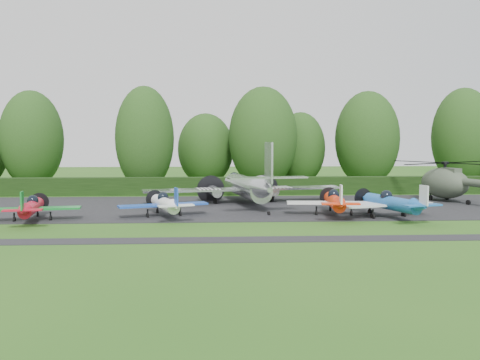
{
  "coord_description": "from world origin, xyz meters",
  "views": [
    {
      "loc": [
        -2.54,
        -39.41,
        6.49
      ],
      "look_at": [
        0.12,
        10.6,
        2.5
      ],
      "focal_mm": 40.0,
      "sensor_mm": 36.0,
      "label": 1
    }
  ],
  "objects": [
    {
      "name": "light_plane_blue",
      "position": [
        11.78,
        2.27,
        1.28
      ],
      "size": [
        7.97,
        8.38,
        3.06
      ],
      "rotation": [
        0.0,
        0.0,
        -0.3
      ],
      "color": "#1A589F",
      "rests_on": "ground"
    },
    {
      "name": "hedgerow",
      "position": [
        0.0,
        21.0,
        0.0
      ],
      "size": [
        90.0,
        1.6,
        2.0
      ],
      "primitive_type": "cube",
      "color": "black",
      "rests_on": "ground"
    },
    {
      "name": "tree_7",
      "position": [
        31.69,
        31.84,
        6.61
      ],
      "size": [
        8.31,
        8.31,
        13.24
      ],
      "color": "black",
      "rests_on": "ground"
    },
    {
      "name": "tree_3",
      "position": [
        18.18,
        30.89,
        6.32
      ],
      "size": [
        8.49,
        8.49,
        12.65
      ],
      "color": "black",
      "rests_on": "ground"
    },
    {
      "name": "taxiway_verge",
      "position": [
        0.0,
        -6.0,
        0.0
      ],
      "size": [
        70.0,
        2.0,
        0.0
      ],
      "primitive_type": "cube",
      "color": "black",
      "rests_on": "ground"
    },
    {
      "name": "tree_8",
      "position": [
        -25.76,
        31.08,
        6.27
      ],
      "size": [
        8.01,
        8.01,
        12.56
      ],
      "color": "black",
      "rests_on": "ground"
    },
    {
      "name": "helicopter",
      "position": [
        21.11,
        13.37,
        2.17
      ],
      "size": [
        12.56,
        14.71,
        4.05
      ],
      "rotation": [
        0.0,
        0.0,
        -0.29
      ],
      "color": "#3B4636",
      "rests_on": "ground"
    },
    {
      "name": "transport_plane",
      "position": [
        0.82,
        11.61,
        1.77
      ],
      "size": [
        19.75,
        15.15,
        6.33
      ],
      "rotation": [
        0.0,
        0.0,
        -0.18
      ],
      "color": "silver",
      "rests_on": "ground"
    },
    {
      "name": "apron",
      "position": [
        0.0,
        10.0,
        0.0
      ],
      "size": [
        70.0,
        18.0,
        0.01
      ],
      "primitive_type": "cube",
      "color": "black",
      "rests_on": "ground"
    },
    {
      "name": "tree_2",
      "position": [
        -3.33,
        33.44,
        4.88
      ],
      "size": [
        7.58,
        7.58,
        9.77
      ],
      "color": "black",
      "rests_on": "ground"
    },
    {
      "name": "tree_1",
      "position": [
        4.06,
        28.97,
        6.49
      ],
      "size": [
        8.81,
        8.81,
        12.99
      ],
      "color": "black",
      "rests_on": "ground"
    },
    {
      "name": "light_plane_orange",
      "position": [
        7.56,
        3.86,
        1.24
      ],
      "size": [
        7.77,
        8.17,
        2.99
      ],
      "rotation": [
        0.0,
        0.0,
        0.1
      ],
      "color": "red",
      "rests_on": "ground"
    },
    {
      "name": "light_plane_red",
      "position": [
        -16.37,
        2.09,
        1.15
      ],
      "size": [
        7.18,
        7.55,
        2.76
      ],
      "rotation": [
        0.0,
        0.0,
        -0.15
      ],
      "color": "#B41025",
      "rests_on": "ground"
    },
    {
      "name": "tree_6",
      "position": [
        -10.74,
        26.83,
        6.39
      ],
      "size": [
        7.18,
        7.18,
        12.8
      ],
      "color": "black",
      "rests_on": "ground"
    },
    {
      "name": "tree_5",
      "position": [
        9.72,
        33.94,
        4.98
      ],
      "size": [
        6.84,
        6.84,
        9.99
      ],
      "color": "black",
      "rests_on": "ground"
    },
    {
      "name": "light_plane_white",
      "position": [
        -6.33,
        3.77,
        1.17
      ],
      "size": [
        7.29,
        7.66,
        2.8
      ],
      "rotation": [
        0.0,
        0.0,
        -0.33
      ],
      "color": "silver",
      "rests_on": "ground"
    },
    {
      "name": "ground",
      "position": [
        0.0,
        0.0,
        0.0
      ],
      "size": [
        160.0,
        160.0,
        0.0
      ],
      "primitive_type": "plane",
      "color": "#295818",
      "rests_on": "ground"
    }
  ]
}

